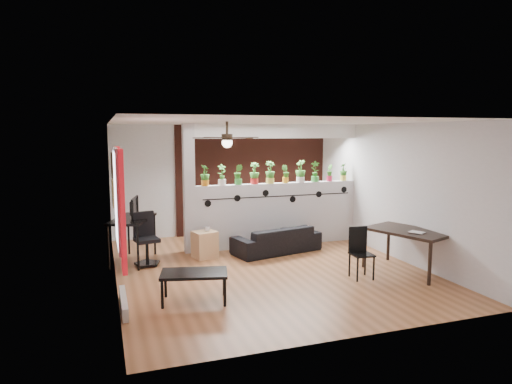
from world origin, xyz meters
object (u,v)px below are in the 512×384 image
object	(u,v)px
potted_plant_4	(270,172)
potted_plant_6	(300,171)
potted_plant_5	(285,173)
potted_plant_8	(329,172)
potted_plant_0	(205,175)
computer_desk	(132,222)
potted_plant_9	(343,171)
cube_shelf	(205,244)
potted_plant_3	(254,173)
dining_table	(408,234)
ceiling_fan	(227,139)
cup	(207,229)
office_chair	(146,242)
folding_chair	(360,248)
sofa	(277,240)
potted_plant_1	(222,174)
potted_plant_2	(238,174)
coffee_table	(194,275)

from	to	relation	value
potted_plant_4	potted_plant_6	world-z (taller)	potted_plant_6
potted_plant_5	potted_plant_8	xyz separation A→B (m)	(1.05, 0.00, -0.01)
potted_plant_0	computer_desk	xyz separation A→B (m)	(-1.47, -0.34, -0.82)
potted_plant_9	cube_shelf	bearing A→B (deg)	-171.61
potted_plant_3	potted_plant_8	xyz separation A→B (m)	(1.76, 0.00, -0.04)
potted_plant_6	dining_table	bearing A→B (deg)	-69.79
ceiling_fan	potted_plant_9	distance (m)	3.73
computer_desk	dining_table	xyz separation A→B (m)	(4.50, -2.17, -0.10)
potted_plant_9	cup	xyz separation A→B (m)	(-3.24, -0.49, -0.99)
office_chair	folding_chair	distance (m)	3.83
sofa	folding_chair	distance (m)	2.10
potted_plant_6	dining_table	xyz separation A→B (m)	(0.92, -2.51, -0.94)
potted_plant_8	dining_table	xyz separation A→B (m)	(0.22, -2.51, -0.88)
ceiling_fan	folding_chair	distance (m)	2.86
computer_desk	potted_plant_1	bearing A→B (deg)	10.58
potted_plant_5	office_chair	size ratio (longest dim) A/B	0.40
ceiling_fan	potted_plant_5	xyz separation A→B (m)	(1.78, 1.80, -0.76)
sofa	potted_plant_5	bearing A→B (deg)	-139.73
potted_plant_5	potted_plant_8	size ratio (longest dim) A/B	1.04
ceiling_fan	computer_desk	size ratio (longest dim) A/B	0.91
cube_shelf	office_chair	xyz separation A→B (m)	(-1.13, -0.13, 0.16)
cube_shelf	folding_chair	bearing A→B (deg)	-57.65
potted_plant_0	dining_table	bearing A→B (deg)	-39.62
potted_plant_4	potted_plant_6	size ratio (longest dim) A/B	0.98
cup	office_chair	world-z (taller)	office_chair
potted_plant_4	potted_plant_8	distance (m)	1.41
potted_plant_9	cube_shelf	world-z (taller)	potted_plant_9
potted_plant_4	potted_plant_8	size ratio (longest dim) A/B	1.29
potted_plant_3	potted_plant_5	world-z (taller)	potted_plant_3
potted_plant_2	dining_table	size ratio (longest dim) A/B	0.27
coffee_table	cube_shelf	bearing A→B (deg)	73.93
sofa	cup	distance (m)	1.46
potted_plant_2	office_chair	size ratio (longest dim) A/B	0.44
computer_desk	coffee_table	xyz separation A→B (m)	(0.69, -2.40, -0.37)
potted_plant_2	computer_desk	distance (m)	2.34
potted_plant_0	potted_plant_8	bearing A→B (deg)	0.00
potted_plant_0	potted_plant_9	bearing A→B (deg)	0.00
dining_table	potted_plant_1	bearing A→B (deg)	136.88
potted_plant_2	potted_plant_3	size ratio (longest dim) A/B	0.93
computer_desk	sofa	bearing A→B (deg)	-4.33
potted_plant_0	potted_plant_6	size ratio (longest dim) A/B	0.89
potted_plant_2	potted_plant_3	bearing A→B (deg)	0.00
potted_plant_5	office_chair	bearing A→B (deg)	-168.45
potted_plant_6	potted_plant_8	size ratio (longest dim) A/B	1.32
ceiling_fan	potted_plant_5	world-z (taller)	ceiling_fan
sofa	dining_table	bearing A→B (deg)	117.86
potted_plant_1	potted_plant_6	size ratio (longest dim) A/B	0.90
potted_plant_4	potted_plant_6	distance (m)	0.70
potted_plant_9	office_chair	xyz separation A→B (m)	(-4.42, -0.62, -1.13)
potted_plant_2	cube_shelf	distance (m)	1.63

